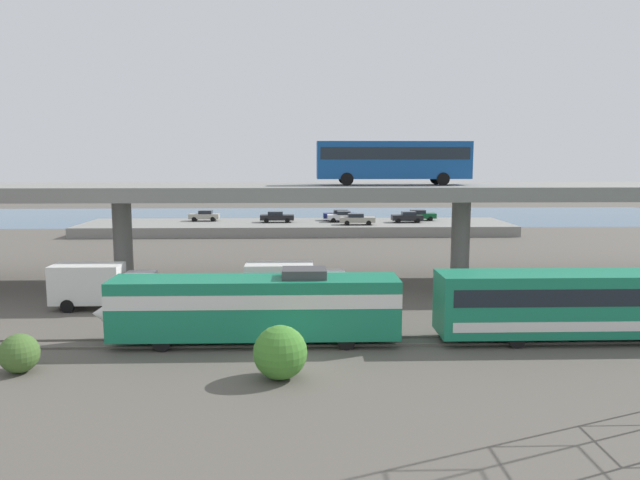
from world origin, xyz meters
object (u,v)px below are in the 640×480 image
train_locomotive (241,305)px  parked_car_6 (357,219)px  service_truck_east (292,284)px  parked_car_3 (339,215)px  transit_bus_on_overpass (393,159)px  parked_car_5 (277,217)px  parked_car_0 (407,217)px  parked_car_1 (342,216)px  parked_car_4 (205,216)px  service_truck_west (101,285)px  parked_car_2 (419,215)px

train_locomotive → parked_car_6: size_ratio=3.60×
service_truck_east → parked_car_3: size_ratio=1.52×
transit_bus_on_overpass → parked_car_5: bearing=106.5°
train_locomotive → parked_car_3: bearing=-99.2°
transit_bus_on_overpass → parked_car_0: transit_bus_on_overpass is taller
service_truck_east → parked_car_1: bearing=81.6°
parked_car_0 → parked_car_6: 7.73m
service_truck_east → parked_car_4: service_truck_east is taller
parked_car_4 → parked_car_1: bearing=174.6°
service_truck_east → parked_car_6: bearing=78.5°
service_truck_west → parked_car_0: bearing=56.3°
parked_car_2 → parked_car_5: size_ratio=0.99×
parked_car_2 → parked_car_3: same height
service_truck_west → service_truck_east: 12.97m
service_truck_west → service_truck_east: size_ratio=1.00×
service_truck_west → parked_car_6: (21.03, 39.63, 0.48)m
parked_car_3 → parked_car_4: (-19.09, -0.30, -0.00)m
parked_car_4 → parked_car_6: bearing=165.2°
parked_car_2 → parked_car_3: (-11.36, 0.42, -0.00)m
parked_car_0 → parked_car_5: 18.04m
parked_car_0 → parked_car_1: 8.97m
transit_bus_on_overpass → parked_car_0: bearing=78.1°
parked_car_2 → service_truck_east: bearing=-111.1°
train_locomotive → parked_car_0: (17.96, 50.60, -0.07)m
parked_car_4 → parked_car_5: same height
service_truck_west → parked_car_0: service_truck_west is taller
parked_car_1 → transit_bus_on_overpass: bearing=92.4°
train_locomotive → parked_car_3: size_ratio=3.73×
service_truck_west → parked_car_4: service_truck_west is taller
transit_bus_on_overpass → parked_car_1: size_ratio=2.92×
parked_car_0 → parked_car_3: (-9.21, 3.14, 0.00)m
parked_car_2 → train_locomotive: bearing=-110.7°
parked_car_4 → parked_car_0: bearing=174.3°
service_truck_east → transit_bus_on_overpass: bearing=42.4°
parked_car_0 → parked_car_5: size_ratio=0.92×
parked_car_5 → parked_car_6: bearing=-17.8°
service_truck_west → parked_car_6: size_ratio=1.46×
transit_bus_on_overpass → parked_car_2: (9.54, 37.90, -7.99)m
parked_car_3 → transit_bus_on_overpass: bearing=92.7°
train_locomotive → parked_car_0: size_ratio=3.92×
parked_car_2 → parked_car_4: (-30.45, 0.12, -0.00)m
service_truck_east → parked_car_0: 45.04m
parked_car_0 → parked_car_2: 3.46m
parked_car_3 → parked_car_5: (-8.81, -2.40, 0.00)m
parked_car_1 → parked_car_6: bearing=114.3°
transit_bus_on_overpass → parked_car_1: (-1.52, 36.17, -7.99)m
parked_car_4 → parked_car_5: bearing=168.5°
parked_car_2 → parked_car_4: 30.45m
train_locomotive → parked_car_3: 54.45m
service_truck_west → parked_car_5: (10.23, 43.11, 0.48)m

